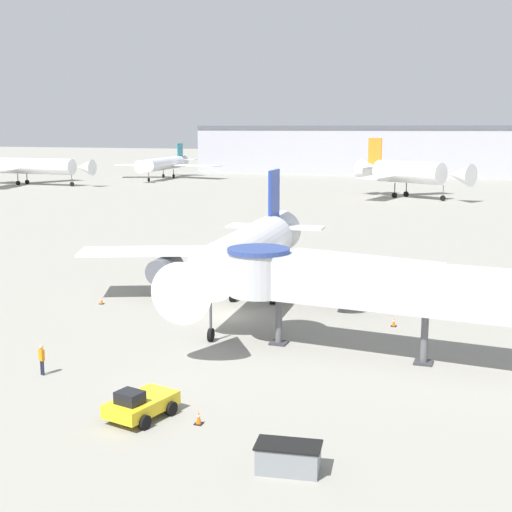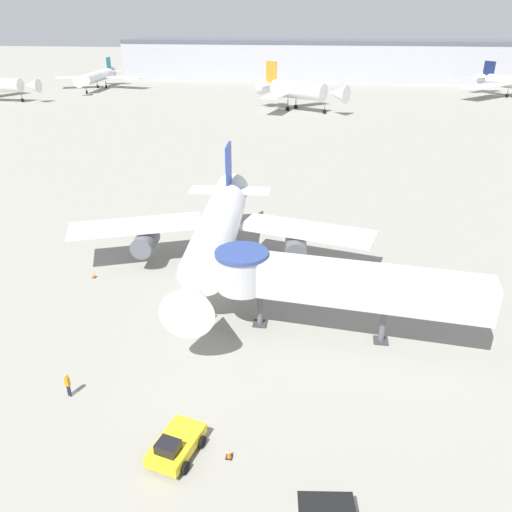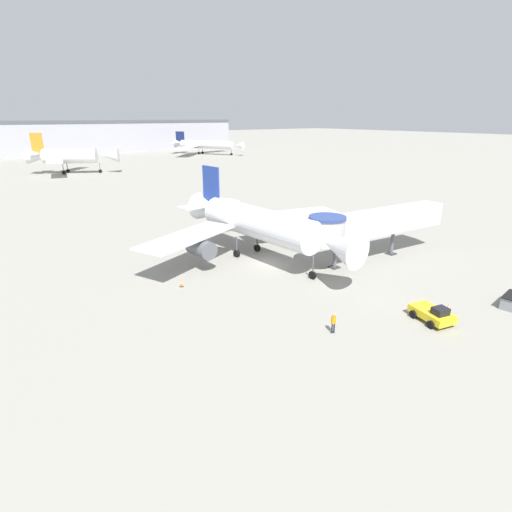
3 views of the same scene
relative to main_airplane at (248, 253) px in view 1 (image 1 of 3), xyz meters
name	(u,v)px [view 1 (image 1 of 3)]	position (x,y,z in m)	size (l,w,h in m)	color
ground_plane	(231,316)	(-0.26, -2.90, -4.35)	(800.00, 800.00, 0.00)	gray
main_airplane	(248,253)	(0.00, 0.00, 0.00)	(30.13, 27.18, 10.32)	silver
jet_bridge	(357,283)	(10.45, -8.85, 0.24)	(20.30, 5.02, 6.27)	#B7B7BC
pushback_tug_yellow	(140,404)	(2.56, -22.21, -3.64)	(2.91, 3.95, 1.59)	yellow
service_container_gray	(288,457)	(10.97, -25.05, -3.75)	(2.89, 1.83, 1.19)	gray
traffic_cone_starboard_wing	(394,322)	(11.72, -1.66, -4.04)	(0.39, 0.39, 0.65)	black
traffic_cone_apron_front	(199,418)	(5.54, -21.94, -4.04)	(0.39, 0.39, 0.65)	black
traffic_cone_port_wing	(101,301)	(-11.49, -2.91, -4.07)	(0.35, 0.35, 0.59)	black
ground_crew_marshaller	(42,358)	(-5.74, -18.61, -3.33)	(0.39, 0.31, 1.78)	#1E2338
background_jet_teal_tail	(165,163)	(-71.81, 128.90, -0.14)	(31.69, 33.43, 9.52)	silver
background_jet_orange_tail	(408,172)	(-0.46, 94.85, 0.86)	(25.33, 24.40, 11.94)	white
background_jet_gray_tail	(29,166)	(-93.37, 97.15, 0.31)	(33.76, 34.98, 10.62)	white
terminal_building	(482,151)	(10.99, 172.10, 3.01)	(172.97, 25.86, 14.70)	#A8A8B2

